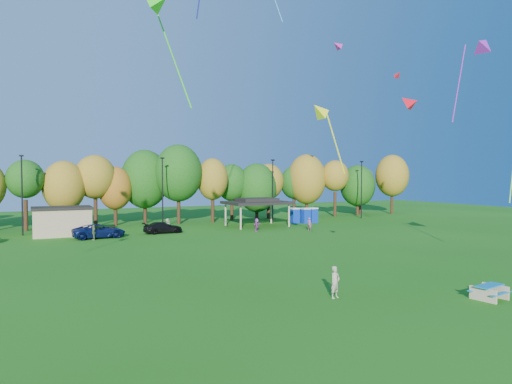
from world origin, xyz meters
name	(u,v)px	position (x,y,z in m)	size (l,w,h in m)	color
ground	(337,317)	(0.00, 0.00, 0.00)	(160.00, 160.00, 0.00)	#19600F
tree_line	(130,182)	(-1.03, 45.51, 5.91)	(93.57, 10.55, 11.15)	black
lamp_posts	(163,190)	(2.00, 40.00, 4.90)	(64.50, 0.25, 9.09)	black
utility_building	(62,221)	(-10.00, 38.00, 1.64)	(6.30, 4.30, 3.25)	tan
pavilion	(257,202)	(14.00, 37.00, 3.23)	(8.20, 6.20, 3.77)	tan
porta_potties	(304,215)	(21.90, 37.70, 1.10)	(3.75, 2.01, 2.18)	#0C31A5
picnic_table	(489,291)	(9.32, -1.09, 0.46)	(2.04, 1.79, 0.79)	tan
kite_flyer	(335,282)	(1.95, 2.82, 0.88)	(0.64, 0.42, 1.76)	tan
car_c	(99,231)	(-6.53, 34.01, 0.76)	(2.53, 5.48, 1.52)	#0C194D
car_d	(163,228)	(0.75, 35.08, 0.66)	(1.85, 4.56, 1.32)	black
far_person_0	(167,226)	(1.30, 35.10, 0.85)	(0.83, 0.54, 1.70)	#859E6C
far_person_1	(94,232)	(-7.23, 32.63, 0.80)	(0.93, 0.39, 1.59)	#708853
far_person_3	(257,225)	(11.38, 31.75, 0.80)	(1.49, 0.48, 1.61)	#A5459A
far_person_4	(309,224)	(17.59, 29.68, 0.81)	(0.59, 0.39, 1.61)	#A44D6E
kite_1	(407,102)	(6.50, 2.29, 10.96)	(1.35, 1.44, 1.16)	red
kite_3	(398,75)	(29.42, 27.36, 19.74)	(1.13, 1.40, 1.29)	red
kite_6	(483,45)	(24.86, 11.50, 18.87)	(5.05, 2.47, 8.57)	purple
kite_10	(337,45)	(15.56, 21.43, 20.21)	(1.42, 1.19, 1.29)	#D5238A
kite_14	(151,0)	(-6.18, 10.81, 17.53)	(4.10, 3.10, 7.49)	#2ED71C
kite_15	(319,111)	(5.98, 10.41, 11.43)	(3.27, 1.33, 5.47)	#FDFF1A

